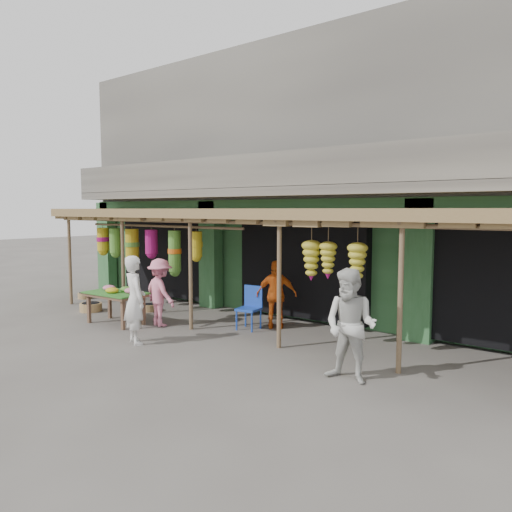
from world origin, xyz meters
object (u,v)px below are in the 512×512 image
Objects in this scene: flower_table at (117,294)px; person_right at (351,326)px; person_front at (135,300)px; person_vendor at (276,295)px; blue_chair at (251,305)px; person_shopper at (160,292)px.

flower_table is 6.38m from person_right.
person_front is 3.25m from person_vendor.
blue_chair is at bearing 26.28° from flower_table.
person_vendor is at bearing 27.82° from flower_table.
person_front is 1.59m from person_shopper.
person_shopper is (-1.88, -1.10, 0.25)m from blue_chair.
flower_table is 0.85× the size of person_right.
person_vendor is at bearing 142.51° from person_right.
person_right is at bearing -176.46° from person_shopper.
person_front is 4.64m from person_right.
person_front is at bearing -173.57° from person_right.
person_front is (1.78, -0.86, 0.18)m from flower_table.
person_right is (4.59, 0.67, 0.00)m from person_front.
person_vendor is at bearing -97.86° from person_front.
person_front reaches higher than blue_chair.
flower_table is at bearing -3.18° from person_vendor.
person_right is (3.51, -1.80, 0.36)m from blue_chair.
person_right is 1.14× the size of person_shopper.
person_shopper is (0.98, 0.52, 0.07)m from flower_table.
person_shopper is at bearing 170.69° from person_right.
person_right reaches higher than blue_chair.
flower_table is at bearing 176.46° from person_right.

